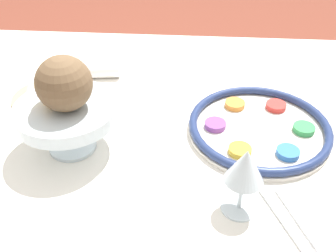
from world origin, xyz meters
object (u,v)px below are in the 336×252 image
at_px(orange_fruit, 58,86).
at_px(coconut, 64,84).
at_px(wine_glass, 245,168).
at_px(bread_plate, 46,97).
at_px(fruit_stand, 67,114).
at_px(napkin_roll, 95,70).
at_px(seder_plate, 259,127).

xyz_separation_m(orange_fruit, coconut, (-0.02, 0.01, 0.01)).
height_order(wine_glass, orange_fruit, orange_fruit).
height_order(coconut, bread_plate, coconut).
bearing_deg(orange_fruit, fruit_stand, 144.34).
height_order(fruit_stand, napkin_roll, fruit_stand).
bearing_deg(orange_fruit, coconut, 146.38).
height_order(seder_plate, orange_fruit, orange_fruit).
relative_size(fruit_stand, orange_fruit, 2.47).
xyz_separation_m(wine_glass, fruit_stand, (0.37, -0.16, -0.01)).
relative_size(fruit_stand, coconut, 1.91).
bearing_deg(coconut, seder_plate, -167.62).
bearing_deg(coconut, fruit_stand, -30.77).
bearing_deg(seder_plate, orange_fruit, 10.32).
distance_m(orange_fruit, napkin_roll, 0.34).
bearing_deg(bread_plate, fruit_stand, 122.99).
distance_m(wine_glass, orange_fruit, 0.42).
bearing_deg(orange_fruit, bread_plate, -58.27).
xyz_separation_m(fruit_stand, coconut, (-0.01, 0.00, 0.08)).
relative_size(wine_glass, bread_plate, 0.81).
bearing_deg(wine_glass, bread_plate, -35.24).
bearing_deg(fruit_stand, napkin_roll, -86.58).
xyz_separation_m(wine_glass, bread_plate, (0.49, -0.35, -0.10)).
bearing_deg(fruit_stand, coconut, 149.23).
distance_m(fruit_stand, napkin_roll, 0.33).
bearing_deg(orange_fruit, seder_plate, -169.68).
relative_size(orange_fruit, coconut, 0.77).
distance_m(fruit_stand, orange_fruit, 0.07).
bearing_deg(fruit_stand, bread_plate, -57.01).
bearing_deg(napkin_roll, wine_glass, 129.27).
xyz_separation_m(bread_plate, napkin_roll, (-0.11, -0.12, 0.02)).
height_order(coconut, napkin_roll, coconut).
relative_size(wine_glass, napkin_roll, 0.97).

